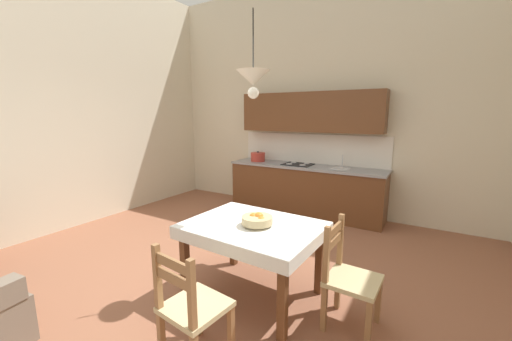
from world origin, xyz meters
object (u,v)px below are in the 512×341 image
at_px(kitchen_cabinetry, 306,167).
at_px(dining_chair_camera_side, 191,308).
at_px(dining_chair_window_side, 348,278).
at_px(pendant_lamp, 253,79).
at_px(fruit_bowl, 257,220).
at_px(dining_table, 253,237).

bearing_deg(kitchen_cabinetry, dining_chair_camera_side, -80.72).
xyz_separation_m(kitchen_cabinetry, dining_chair_window_side, (1.47, -2.69, -0.41)).
xyz_separation_m(kitchen_cabinetry, pendant_lamp, (0.46, -2.59, 1.28)).
height_order(fruit_bowl, pendant_lamp, pendant_lamp).
bearing_deg(dining_chair_window_side, kitchen_cabinetry, 118.61).
bearing_deg(dining_table, dining_chair_camera_side, -86.16).
distance_m(dining_chair_window_side, fruit_bowl, 0.95).
xyz_separation_m(kitchen_cabinetry, dining_chair_camera_side, (0.60, -3.68, -0.41)).
bearing_deg(kitchen_cabinetry, dining_table, -78.85).
bearing_deg(kitchen_cabinetry, fruit_bowl, -77.73).
xyz_separation_m(dining_table, dining_chair_camera_side, (0.06, -0.95, -0.18)).
bearing_deg(dining_chair_camera_side, dining_chair_window_side, 48.73).
bearing_deg(fruit_bowl, dining_chair_window_side, 3.24).
relative_size(dining_table, dining_chair_camera_side, 1.42).
distance_m(kitchen_cabinetry, dining_table, 2.79).
bearing_deg(dining_chair_camera_side, kitchen_cabinetry, 99.28).
bearing_deg(kitchen_cabinetry, pendant_lamp, -79.91).
height_order(dining_chair_window_side, pendant_lamp, pendant_lamp).
distance_m(dining_table, dining_chair_window_side, 0.95).
relative_size(kitchen_cabinetry, dining_table, 2.16).
bearing_deg(dining_chair_camera_side, pendant_lamp, 97.36).
bearing_deg(dining_chair_camera_side, fruit_bowl, 90.31).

